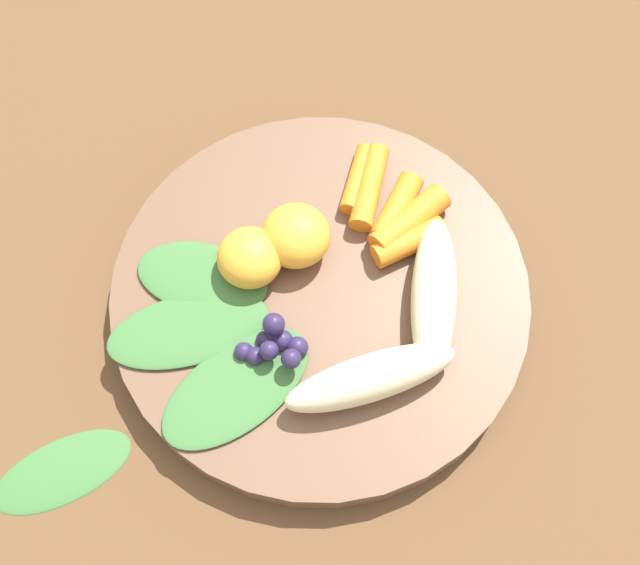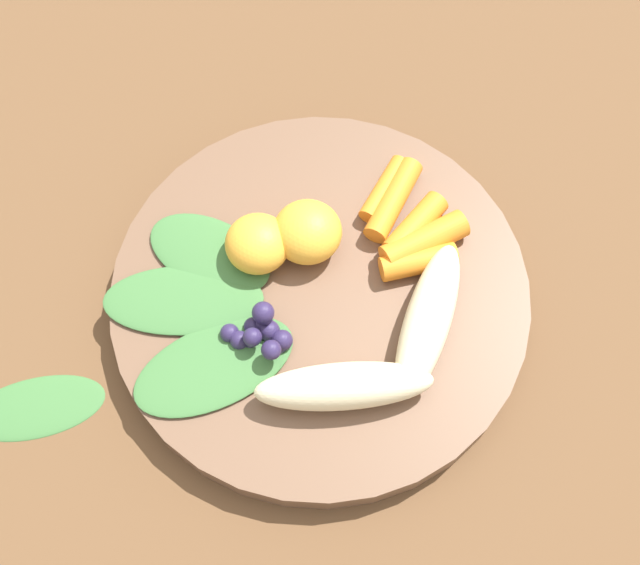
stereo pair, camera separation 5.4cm
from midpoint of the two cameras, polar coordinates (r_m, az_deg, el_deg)
ground_plane at (r=0.57m, az=2.70°, el=-1.69°), size 2.40×2.40×0.00m
bowl at (r=0.56m, az=2.75°, el=-1.23°), size 0.29×0.29×0.02m
banana_peeled_left at (r=0.53m, az=10.57°, el=-2.90°), size 0.12×0.05×0.03m
banana_peeled_right at (r=0.51m, az=4.77°, el=-7.70°), size 0.09×0.11×0.03m
orange_segment_near at (r=0.54m, az=-1.89°, el=2.14°), size 0.04×0.04×0.03m
orange_segment_far at (r=0.54m, az=1.90°, el=3.32°), size 0.05×0.05×0.04m
carrot_front at (r=0.55m, az=9.77°, el=1.16°), size 0.05×0.05×0.02m
carrot_mid_left at (r=0.56m, az=10.16°, el=2.63°), size 0.06×0.05×0.02m
carrot_mid_right at (r=0.56m, az=9.50°, el=3.70°), size 0.06×0.03×0.02m
carrot_rear at (r=0.57m, az=7.92°, el=5.58°), size 0.07×0.02×0.02m
carrot_small at (r=0.58m, az=7.40°, el=6.25°), size 0.05×0.02×0.01m
blueberry_pile at (r=0.52m, az=-1.32°, el=-3.83°), size 0.03×0.05×0.03m
kale_leaf_left at (r=0.56m, az=-5.15°, el=1.80°), size 0.06×0.09×0.00m
kale_leaf_right at (r=0.54m, az=-6.94°, el=-1.54°), size 0.10×0.12×0.00m
kale_leaf_rear at (r=0.52m, az=-4.63°, el=-6.25°), size 0.12×0.11×0.00m
kale_leaf_stray at (r=0.56m, az=-17.06°, el=-8.76°), size 0.09×0.10×0.01m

